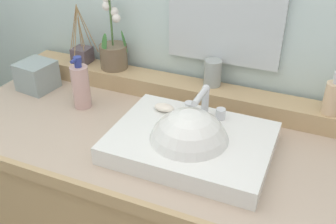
{
  "coord_description": "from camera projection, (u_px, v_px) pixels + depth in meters",
  "views": [
    {
      "loc": [
        0.48,
        -0.98,
        1.62
      ],
      "look_at": [
        0.06,
        -0.02,
        0.99
      ],
      "focal_mm": 41.37,
      "sensor_mm": 36.0,
      "label": 1
    }
  ],
  "objects": [
    {
      "name": "wall_back",
      "position": [
        199.0,
        4.0,
        1.49
      ],
      "size": [
        2.98,
        0.2,
        2.42
      ],
      "primitive_type": "cube",
      "color": "silver",
      "rests_on": "ground"
    },
    {
      "name": "vanity_cabinet",
      "position": [
        155.0,
        223.0,
        1.55
      ],
      "size": [
        1.44,
        0.66,
        0.89
      ],
      "color": "tan",
      "rests_on": "ground"
    },
    {
      "name": "back_ledge",
      "position": [
        181.0,
        90.0,
        1.5
      ],
      "size": [
        1.36,
        0.11,
        0.07
      ],
      "primitive_type": "cube",
      "color": "tan",
      "rests_on": "vanity_cabinet"
    },
    {
      "name": "sink_basin",
      "position": [
        190.0,
        146.0,
        1.2
      ],
      "size": [
        0.49,
        0.37,
        0.28
      ],
      "color": "white",
      "rests_on": "vanity_cabinet"
    },
    {
      "name": "soap_bar",
      "position": [
        164.0,
        108.0,
        1.31
      ],
      "size": [
        0.07,
        0.04,
        0.02
      ],
      "primitive_type": "ellipsoid",
      "color": "silver",
      "rests_on": "sink_basin"
    },
    {
      "name": "potted_plant",
      "position": [
        113.0,
        49.0,
        1.55
      ],
      "size": [
        0.12,
        0.12,
        0.31
      ],
      "color": "brown",
      "rests_on": "back_ledge"
    },
    {
      "name": "soap_dispenser",
      "position": [
        333.0,
        97.0,
        1.25
      ],
      "size": [
        0.06,
        0.06,
        0.15
      ],
      "color": "#D5B28A",
      "rests_on": "back_ledge"
    },
    {
      "name": "tumbler_cup",
      "position": [
        213.0,
        73.0,
        1.43
      ],
      "size": [
        0.07,
        0.07,
        0.1
      ],
      "primitive_type": "cylinder",
      "color": "#949B97",
      "rests_on": "back_ledge"
    },
    {
      "name": "reed_diffuser",
      "position": [
        82.0,
        54.0,
        1.62
      ],
      "size": [
        0.12,
        0.1,
        0.25
      ],
      "color": "#564950",
      "rests_on": "back_ledge"
    },
    {
      "name": "lotion_bottle",
      "position": [
        81.0,
        86.0,
        1.42
      ],
      "size": [
        0.07,
        0.07,
        0.2
      ],
      "color": "#C9A099",
      "rests_on": "vanity_cabinet"
    },
    {
      "name": "tissue_box",
      "position": [
        37.0,
        76.0,
        1.56
      ],
      "size": [
        0.14,
        0.14,
        0.11
      ],
      "primitive_type": "cube",
      "rotation": [
        0.0,
        0.0,
        -0.12
      ],
      "color": "#8B9A9A",
      "rests_on": "vanity_cabinet"
    }
  ]
}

